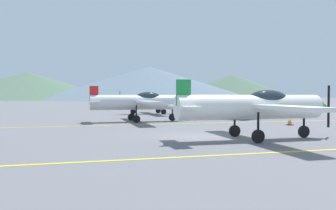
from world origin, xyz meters
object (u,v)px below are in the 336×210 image
traffic_cone_side (290,121)px  airplane_near (256,106)px  airplane_far (156,100)px  car_sedan (230,108)px  airplane_mid (140,102)px

traffic_cone_side → airplane_near: bearing=-134.7°
airplane_far → car_sedan: bearing=-63.5°
airplane_near → airplane_far: bearing=88.5°
car_sedan → traffic_cone_side: size_ratio=7.81×
car_sedan → traffic_cone_side: (0.96, -6.83, -0.56)m
airplane_mid → airplane_far: (3.55, 9.82, 0.00)m
airplane_near → traffic_cone_side: bearing=45.3°
traffic_cone_side → airplane_mid: bearing=147.8°
airplane_far → car_sedan: 9.53m
airplane_far → traffic_cone_side: bearing=-71.2°
airplane_mid → traffic_cone_side: 10.42m
airplane_mid → traffic_cone_side: (8.76, -5.52, -1.17)m
car_sedan → traffic_cone_side: 6.92m
airplane_far → airplane_near: bearing=-91.5°
airplane_near → traffic_cone_side: (5.78, 5.84, -1.17)m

